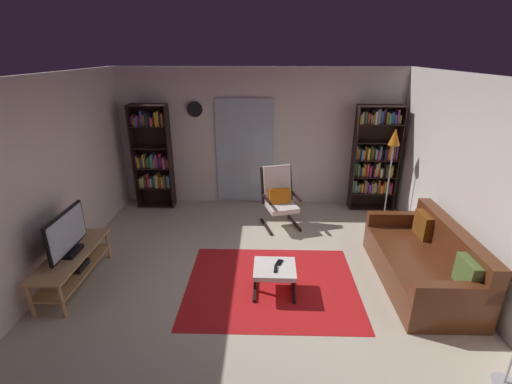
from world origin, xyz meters
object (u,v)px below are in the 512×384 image
lounge_armchair (279,195)px  tv_remote (276,269)px  television (67,235)px  wall_clock (195,109)px  bookshelf_near_sofa (375,158)px  ottoman (275,271)px  leather_sofa (424,263)px  tv_stand (73,263)px  floor_lamp_by_shelf (393,147)px  bookshelf_near_tv (153,156)px  cell_phone (279,263)px

lounge_armchair → tv_remote: (-0.10, -2.01, -0.16)m
television → wall_clock: 3.25m
bookshelf_near_sofa → ottoman: 3.38m
leather_sofa → ottoman: 1.96m
tv_stand → bookshelf_near_sofa: size_ratio=0.70×
wall_clock → bookshelf_near_sofa: bearing=-3.6°
tv_stand → floor_lamp_by_shelf: floor_lamp_by_shelf is taller
television → tv_remote: bearing=-3.5°
tv_stand → television: (0.00, -0.00, 0.42)m
bookshelf_near_sofa → floor_lamp_by_shelf: (0.13, -0.52, 0.34)m
lounge_armchair → floor_lamp_by_shelf: (1.92, 0.23, 0.81)m
tv_stand → bookshelf_near_tv: bookshelf_near_tv is taller
tv_remote → tv_stand: bearing=-178.2°
floor_lamp_by_shelf → bookshelf_near_tv: bearing=172.9°
ottoman → bookshelf_near_tv: bearing=129.7°
television → bookshelf_near_tv: 2.65m
leather_sofa → wall_clock: wall_clock is taller
ottoman → tv_remote: 0.10m
tv_stand → leather_sofa: leather_sofa is taller
tv_stand → bookshelf_near_tv: (0.34, 2.61, 0.70)m
floor_lamp_by_shelf → wall_clock: bearing=168.1°
leather_sofa → tv_remote: leather_sofa is taller
bookshelf_near_tv → cell_phone: bearing=-48.6°
leather_sofa → wall_clock: bearing=141.7°
tv_stand → tv_remote: bearing=-3.6°
leather_sofa → tv_remote: size_ratio=13.31×
tv_remote → cell_phone: bearing=77.3°
tv_stand → lounge_armchair: size_ratio=1.35×
bookshelf_near_tv → bookshelf_near_sofa: size_ratio=1.00×
tv_remote → floor_lamp_by_shelf: floor_lamp_by_shelf is taller
tv_stand → tv_remote: 2.61m
ottoman → cell_phone: cell_phone is taller
bookshelf_near_tv → cell_phone: 3.56m
television → lounge_armchair: size_ratio=0.83×
ottoman → tv_remote: bearing=-81.1°
television → lounge_armchair: bearing=34.4°
bookshelf_near_tv → wall_clock: size_ratio=6.78×
bookshelf_near_sofa → floor_lamp_by_shelf: bearing=-76.1°
leather_sofa → tv_stand: bearing=-178.2°
lounge_armchair → floor_lamp_by_shelf: size_ratio=0.62×
wall_clock → bookshelf_near_tv: bearing=-166.0°
cell_phone → tv_remote: bearing=-86.9°
television → ottoman: television is taller
bookshelf_near_sofa → leather_sofa: size_ratio=1.03×
bookshelf_near_sofa → wall_clock: 3.46m
tv_stand → wall_clock: (1.15, 2.81, 1.55)m
leather_sofa → lounge_armchair: bearing=137.0°
cell_phone → floor_lamp_by_shelf: (1.97, 2.10, 0.98)m
leather_sofa → bookshelf_near_tv: bearing=149.5°
tv_remote → wall_clock: size_ratio=0.50×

